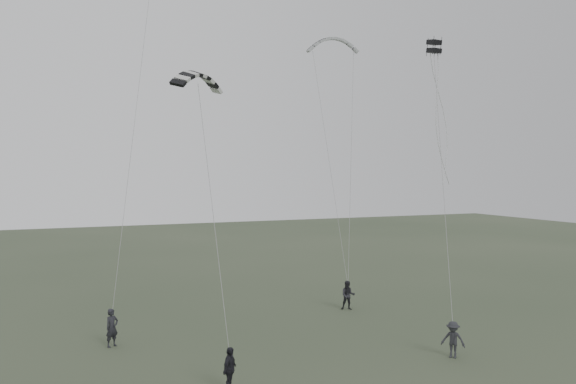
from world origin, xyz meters
name	(u,v)px	position (x,y,z in m)	size (l,w,h in m)	color
ground	(319,369)	(0.00, 0.00, 0.00)	(140.00, 140.00, 0.00)	#35422D
flyer_left	(112,328)	(-7.88, 6.63, 0.92)	(0.67, 0.44, 1.84)	black
flyer_right	(348,295)	(6.17, 8.62, 0.89)	(0.86, 0.67, 1.77)	black
flyer_center	(230,369)	(-4.26, -0.89, 0.85)	(1.00, 0.42, 1.71)	black
flyer_far	(453,340)	(6.22, -1.08, 0.83)	(1.07, 0.62, 1.66)	#25262A
kite_pale_large	(333,39)	(7.44, 13.11, 17.58)	(3.55, 0.80, 1.49)	#A1A4A7
kite_striped	(198,74)	(-4.69, 2.21, 12.59)	(2.62, 0.66, 1.07)	black
kite_box	(434,47)	(8.48, 3.44, 15.15)	(0.58, 0.58, 0.69)	black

